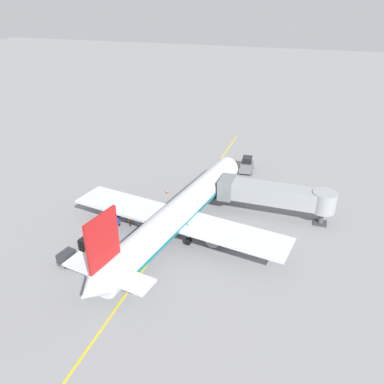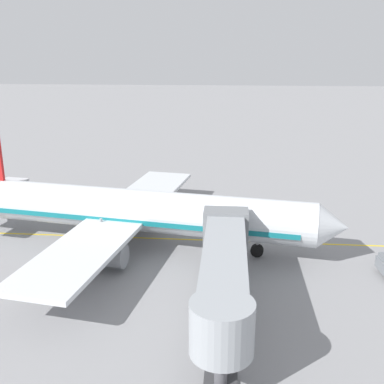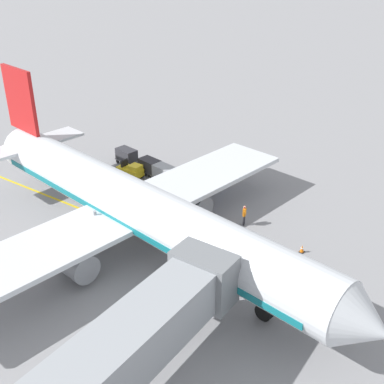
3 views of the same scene
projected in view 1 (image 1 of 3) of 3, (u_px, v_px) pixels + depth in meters
name	position (u px, v px, depth m)	size (l,w,h in m)	color
ground_plane	(173.00, 227.00, 53.23)	(400.00, 400.00, 0.00)	gray
gate_lead_in_line	(173.00, 227.00, 53.23)	(0.24, 80.00, 0.01)	gold
parked_airliner	(179.00, 213.00, 50.35)	(30.44, 37.27, 10.63)	silver
jet_bridge	(276.00, 195.00, 54.26)	(16.33, 3.50, 4.98)	#93999E
pushback_tractor	(247.00, 165.00, 69.40)	(2.56, 4.57, 2.40)	slate
baggage_tug_lead	(93.00, 250.00, 47.18)	(1.31, 2.51, 1.62)	gold
baggage_cart_front	(112.00, 222.00, 52.63)	(1.65, 2.97, 1.58)	#4C4C51
baggage_cart_second_in_train	(99.00, 234.00, 50.03)	(1.65, 2.97, 1.58)	#4C4C51
baggage_cart_third_in_train	(87.00, 241.00, 48.43)	(1.65, 2.97, 1.58)	#4C4C51
baggage_cart_tail_end	(66.00, 257.00, 45.66)	(1.65, 2.97, 1.58)	#4C4C51
ground_crew_wing_walker	(161.00, 215.00, 54.09)	(0.73, 0.26, 1.69)	#232328
ground_crew_loader	(130.00, 220.00, 52.94)	(0.35, 0.71, 1.69)	#232328
ground_crew_marshaller	(148.00, 202.00, 57.58)	(0.72, 0.34, 1.69)	#232328
safety_cone_nose_left	(167.00, 191.00, 62.08)	(0.36, 0.36, 0.59)	black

